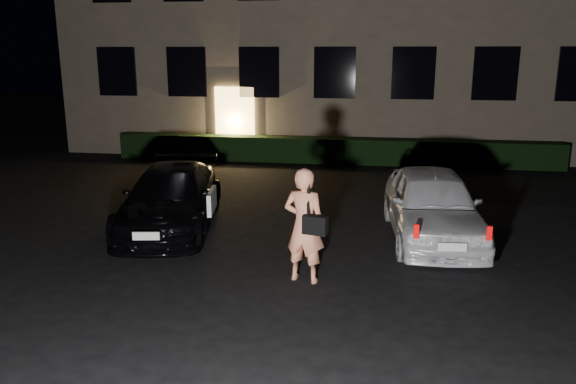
# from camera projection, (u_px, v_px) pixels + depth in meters

# --- Properties ---
(ground) EXTENTS (80.00, 80.00, 0.00)m
(ground) POSITION_uv_depth(u_px,v_px,m) (281.00, 285.00, 9.17)
(ground) COLOR black
(ground) RESTS_ON ground
(hedge) EXTENTS (15.00, 0.70, 0.85)m
(hedge) POSITION_uv_depth(u_px,v_px,m) (332.00, 150.00, 19.13)
(hedge) COLOR black
(hedge) RESTS_ON ground
(sedan) EXTENTS (2.53, 4.71, 1.30)m
(sedan) POSITION_uv_depth(u_px,v_px,m) (171.00, 198.00, 12.05)
(sedan) COLOR black
(sedan) RESTS_ON ground
(hatch) EXTENTS (2.00, 4.32, 1.43)m
(hatch) POSITION_uv_depth(u_px,v_px,m) (432.00, 204.00, 11.29)
(hatch) COLOR white
(hatch) RESTS_ON ground
(man) EXTENTS (0.81, 0.62, 1.92)m
(man) POSITION_uv_depth(u_px,v_px,m) (304.00, 225.00, 9.12)
(man) COLOR #F6916A
(man) RESTS_ON ground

